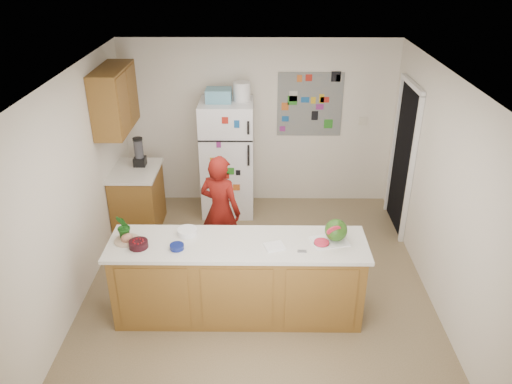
{
  "coord_description": "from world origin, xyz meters",
  "views": [
    {
      "loc": [
        0.03,
        -4.84,
        3.71
      ],
      "look_at": [
        -0.02,
        0.2,
        1.15
      ],
      "focal_mm": 35.0,
      "sensor_mm": 36.0,
      "label": 1
    }
  ],
  "objects_px": {
    "refrigerator": "(228,158)",
    "watermelon": "(336,230)",
    "cherry_bowl": "(139,244)",
    "person": "(220,211)"
  },
  "relations": [
    {
      "from": "watermelon",
      "to": "cherry_bowl",
      "type": "relative_size",
      "value": 1.2
    },
    {
      "from": "watermelon",
      "to": "cherry_bowl",
      "type": "xyz_separation_m",
      "value": [
        -2.01,
        -0.14,
        -0.09
      ]
    },
    {
      "from": "cherry_bowl",
      "to": "refrigerator",
      "type": "bearing_deg",
      "value": 73.15
    },
    {
      "from": "refrigerator",
      "to": "watermelon",
      "type": "xyz_separation_m",
      "value": [
        1.26,
        -2.33,
        0.2
      ]
    },
    {
      "from": "person",
      "to": "cherry_bowl",
      "type": "xyz_separation_m",
      "value": [
        -0.74,
        -1.1,
        0.22
      ]
    },
    {
      "from": "watermelon",
      "to": "person",
      "type": "bearing_deg",
      "value": 142.93
    },
    {
      "from": "cherry_bowl",
      "to": "watermelon",
      "type": "bearing_deg",
      "value": 4.02
    },
    {
      "from": "refrigerator",
      "to": "cherry_bowl",
      "type": "distance_m",
      "value": 2.59
    },
    {
      "from": "person",
      "to": "watermelon",
      "type": "distance_m",
      "value": 1.62
    },
    {
      "from": "refrigerator",
      "to": "person",
      "type": "height_order",
      "value": "refrigerator"
    }
  ]
}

